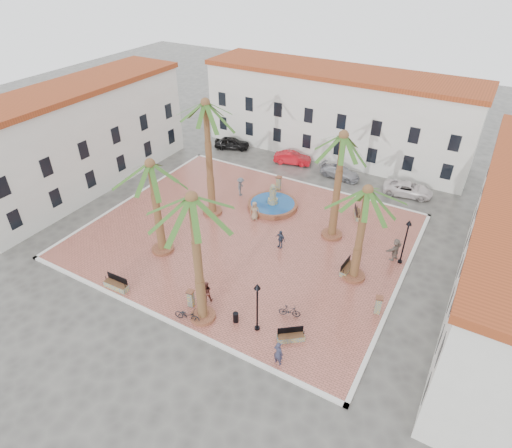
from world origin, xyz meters
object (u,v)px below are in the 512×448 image
Objects in this scene: bench_se at (291,337)px; pedestrian_fountain_a at (255,211)px; bench_s at (116,285)px; car_silver at (340,172)px; bench_e at (347,268)px; lamppost_e at (406,234)px; bollard_se at (191,298)px; litter_bin at (236,317)px; bench_ne at (358,214)px; lamppost_s at (257,299)px; palm_ne at (342,148)px; palm_s at (193,212)px; pedestrian_east at (395,249)px; car_white at (408,189)px; bollard_e at (378,305)px; car_red at (293,158)px; palm_sw at (152,175)px; palm_nw at (206,115)px; palm_e at (366,202)px; pedestrian_north at (241,187)px; pedestrian_fountain_b at (280,239)px; cyclist_a at (278,353)px; bicycle_b at (290,311)px; fountain at (273,204)px; car_black at (232,143)px; bollard_n at (279,183)px; bicycle_a at (187,315)px; cyclist_b at (206,292)px.

bench_se is 14.13m from pedestrian_fountain_a.
car_silver is (7.83, 24.56, 0.19)m from bench_s.
bench_e is 15.66m from car_silver.
lamppost_e reaches higher than bollard_se.
litter_bin is (9.23, 1.56, 0.08)m from bench_s.
lamppost_e is at bearing -158.84° from bench_ne.
palm_ne is at bearing 88.39° from lamppost_s.
pedestrian_east is (9.41, 12.61, -7.42)m from palm_s.
bollard_e is at bearing 176.73° from car_white.
car_red is (-7.22, 23.55, 0.16)m from litter_bin.
palm_sw is 5.92× the size of bollard_e.
lamppost_s is 23.17m from car_silver.
bollard_se is at bearing -133.51° from lamppost_e.
pedestrian_east is (5.43, -0.56, -7.16)m from palm_ne.
car_silver reaches higher than bench_ne.
palm_nw is at bearing 131.08° from litter_bin.
palm_sw is 1.73× the size of car_white.
lamppost_s is at bearing -115.01° from palm_e.
bench_e is 9.29m from lamppost_s.
pedestrian_fountain_b is at bearing -145.31° from pedestrian_north.
palm_ne is 2.31× the size of car_red.
cyclist_a is at bearing -35.37° from lamppost_s.
cyclist_a is (13.19, -0.02, 0.59)m from bench_s.
bench_s is 13.20m from cyclist_a.
lamppost_s is at bearing -139.87° from bollard_e.
palm_nw is at bearing 104.73° from bench_se.
pedestrian_fountain_a is (-7.97, 9.11, 0.44)m from bicycle_b.
fountain reaches higher than car_black.
pedestrian_east reaches higher than cyclist_a.
bench_ne is at bearing 17.49° from fountain.
car_black is (-10.71, 9.69, 0.22)m from fountain.
pedestrian_fountain_a is at bearing 96.26° from bench_ne.
car_white reaches higher than bicycle_b.
bench_e is at bearing -39.79° from bollard_n.
lamppost_e is 0.96× the size of car_black.
bicycle_a reaches higher than bench_ne.
pedestrian_east is 18.70m from car_red.
cyclist_b is (-8.10, -7.49, -5.80)m from palm_e.
palm_nw reaches higher than litter_bin.
car_black is (-19.32, 25.23, -0.33)m from cyclist_a.
pedestrian_fountain_b is (8.05, 10.29, 0.53)m from bench_s.
palm_s is 5.99× the size of cyclist_b.
palm_e is at bearing 31.97° from bench_s.
bollard_e reaches higher than litter_bin.
cyclist_a is 0.98× the size of bicycle_a.
bicycle_b is 12.11m from pedestrian_fountain_a.
bench_se is (8.50, -13.57, -0.07)m from fountain.
pedestrian_north reaches higher than litter_bin.
palm_sw reaches higher than bench_se.
bench_e is at bearing -170.73° from cyclist_b.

